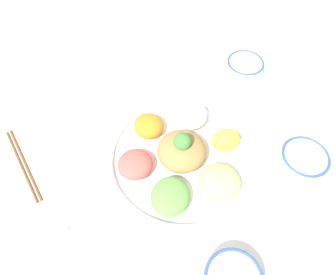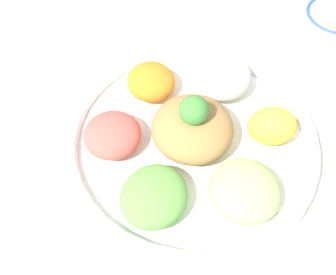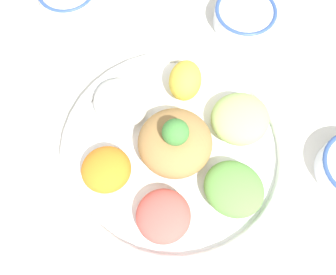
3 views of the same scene
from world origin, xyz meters
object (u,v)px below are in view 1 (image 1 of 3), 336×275
salad_platter (182,156)px  serving_spoon_extra (34,253)px  sauce_bowl_red (245,66)px  sauce_bowl_dark (303,159)px  serving_spoon_main (113,249)px  chopsticks_pair_near (23,164)px

salad_platter → serving_spoon_extra: (-0.03, -0.39, -0.02)m
sauce_bowl_red → serving_spoon_extra: bearing=-83.4°
sauce_bowl_dark → serving_spoon_extra: 0.66m
sauce_bowl_dark → serving_spoon_main: (-0.13, -0.48, -0.02)m
sauce_bowl_dark → salad_platter: bearing=-131.1°
serving_spoon_main → chopsticks_pair_near: bearing=104.8°
serving_spoon_extra → chopsticks_pair_near: bearing=70.3°
serving_spoon_main → serving_spoon_extra: (-0.10, -0.13, 0.00)m
sauce_bowl_dark → serving_spoon_main: 0.50m
serving_spoon_extra → sauce_bowl_dark: bearing=-22.2°
salad_platter → serving_spoon_main: bearing=-75.0°
salad_platter → serving_spoon_extra: 0.39m
sauce_bowl_red → sauce_bowl_dark: bearing=-24.0°
salad_platter → sauce_bowl_red: size_ratio=3.26×
sauce_bowl_dark → serving_spoon_extra: bearing=-110.7°
serving_spoon_main → serving_spoon_extra: same height
chopsticks_pair_near → serving_spoon_main: bearing=16.6°
chopsticks_pair_near → serving_spoon_extra: size_ratio=1.86×
serving_spoon_main → sauce_bowl_dark: bearing=-11.2°
salad_platter → chopsticks_pair_near: 0.40m
salad_platter → sauce_bowl_dark: bearing=48.9°
chopsticks_pair_near → serving_spoon_extra: 0.23m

